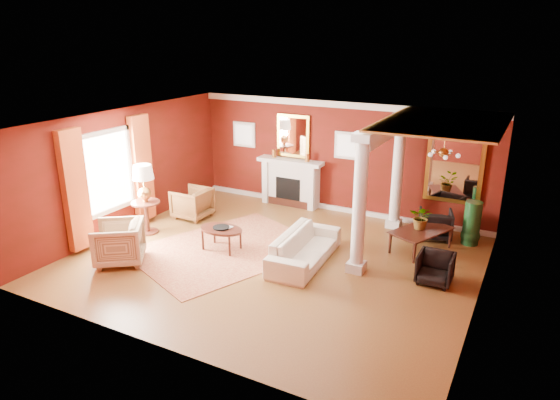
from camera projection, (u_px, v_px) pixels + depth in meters
The scene contains 27 objects.
ground at pixel (274, 260), 10.50m from camera, with size 8.00×8.00×0.00m, color brown.
room_shell at pixel (274, 167), 9.85m from camera, with size 8.04×7.04×2.92m.
fireplace at pixel (291, 182), 13.64m from camera, with size 1.85×0.42×1.29m.
overmantel_mirror at pixel (293, 136), 13.36m from camera, with size 0.95×0.07×1.15m.
flank_window_left at pixel (244, 134), 14.09m from camera, with size 0.70×0.07×0.70m.
flank_window_right at pixel (348, 146), 12.71m from camera, with size 0.70×0.07×0.70m.
left_window at pixel (110, 178), 11.27m from camera, with size 0.21×2.55×2.60m.
column_front at pixel (360, 204), 9.54m from camera, with size 0.36×0.36×2.80m.
column_back at pixel (398, 171), 11.80m from camera, with size 0.36×0.36×2.80m.
header_beam at pixel (388, 128), 10.49m from camera, with size 0.30×3.20×0.32m, color silver.
amber_ceiling at pixel (444, 122), 9.78m from camera, with size 2.30×3.40×0.04m, color gold.
dining_mirror at pixel (454, 168), 11.60m from camera, with size 1.30×0.07×1.70m.
chandelier at pixel (444, 153), 10.00m from camera, with size 0.60×0.62×0.75m.
crown_trim at pixel (340, 105), 12.49m from camera, with size 8.00×0.08×0.16m, color silver.
base_trim at pixel (336, 208), 13.37m from camera, with size 8.00×0.08×0.12m, color silver.
rug at pixel (226, 249), 10.99m from camera, with size 2.83×3.77×0.02m, color maroon.
sofa at pixel (305, 243), 10.26m from camera, with size 2.21×0.65×0.86m, color white.
armchair_leopard at pixel (192, 202), 12.74m from camera, with size 0.84×0.78×0.86m, color black.
armchair_stripe at pixel (118, 241), 10.23m from camera, with size 0.94×0.88×0.97m, color tan.
coffee_table at pixel (221, 230), 10.84m from camera, with size 1.00×1.00×0.50m.
coffee_book at pixel (223, 222), 10.85m from camera, with size 0.18×0.02×0.25m, color black.
side_table at pixel (144, 187), 11.55m from camera, with size 0.67×0.67×1.67m.
dining_table at pixel (422, 234), 10.79m from camera, with size 1.39×0.49×0.78m, color black.
dining_chair_near at pixel (435, 267), 9.43m from camera, with size 0.64×0.60×0.66m, color black.
dining_chair_far at pixel (435, 223), 11.50m from camera, with size 0.72×0.67×0.74m, color black.
green_urn at pixel (471, 227), 11.16m from camera, with size 0.42×0.42×1.01m.
potted_plant at pixel (423, 207), 10.66m from camera, with size 0.48×0.54×0.42m, color #26591E.
Camera 1 is at (4.58, -8.37, 4.55)m, focal length 32.00 mm.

